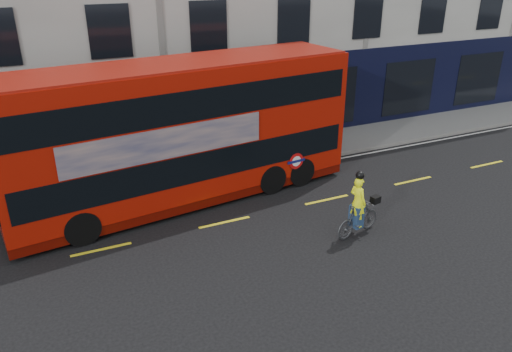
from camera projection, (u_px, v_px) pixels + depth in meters
ground at (242, 244)px, 15.36m from camera, size 120.00×120.00×0.00m
pavement at (180, 168)px, 20.73m from camera, size 60.00×3.00×0.12m
kerb at (192, 181)px, 19.49m from camera, size 60.00×0.12×0.13m
road_edge_line at (194, 186)px, 19.26m from camera, size 58.00×0.10×0.01m
lane_dashes at (224, 222)px, 16.61m from camera, size 58.00×0.12×0.01m
bus at (184, 132)px, 17.28m from camera, size 12.54×4.23×4.96m
cyclist at (358, 214)px, 15.61m from camera, size 1.87×0.89×2.21m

